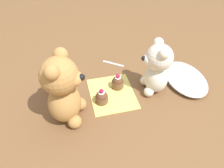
# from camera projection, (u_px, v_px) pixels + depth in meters

# --- Properties ---
(ground_plane) EXTENTS (4.00, 4.00, 0.00)m
(ground_plane) POSITION_uv_depth(u_px,v_px,m) (112.00, 94.00, 0.93)
(ground_plane) COLOR brown
(knitted_placemat) EXTENTS (0.22, 0.18, 0.01)m
(knitted_placemat) POSITION_uv_depth(u_px,v_px,m) (112.00, 93.00, 0.93)
(knitted_placemat) COLOR #E0D166
(knitted_placemat) RESTS_ON ground_plane
(tulle_cloth) EXTENTS (0.25, 0.17, 0.04)m
(tulle_cloth) POSITION_uv_depth(u_px,v_px,m) (185.00, 78.00, 0.98)
(tulle_cloth) COLOR white
(tulle_cloth) RESTS_ON ground_plane
(teddy_bear_cream) EXTENTS (0.12, 0.13, 0.23)m
(teddy_bear_cream) POSITION_uv_depth(u_px,v_px,m) (157.00, 68.00, 0.87)
(teddy_bear_cream) COLOR silver
(teddy_bear_cream) RESTS_ON ground_plane
(teddy_bear_tan) EXTENTS (0.16, 0.16, 0.28)m
(teddy_bear_tan) POSITION_uv_depth(u_px,v_px,m) (63.00, 90.00, 0.75)
(teddy_bear_tan) COLOR #B78447
(teddy_bear_tan) RESTS_ON ground_plane
(cupcake_near_cream_bear) EXTENTS (0.05, 0.05, 0.07)m
(cupcake_near_cream_bear) POSITION_uv_depth(u_px,v_px,m) (118.00, 82.00, 0.94)
(cupcake_near_cream_bear) COLOR brown
(cupcake_near_cream_bear) RESTS_ON knitted_placemat
(cupcake_near_tan_bear) EXTENTS (0.05, 0.05, 0.07)m
(cupcake_near_tan_bear) POSITION_uv_depth(u_px,v_px,m) (102.00, 97.00, 0.87)
(cupcake_near_tan_bear) COLOR brown
(cupcake_near_tan_bear) RESTS_ON knitted_placemat
(juice_glass) EXTENTS (0.06, 0.06, 0.07)m
(juice_glass) POSITION_uv_depth(u_px,v_px,m) (56.00, 85.00, 0.92)
(juice_glass) COLOR #DB3356
(juice_glass) RESTS_ON ground_plane
(teaspoon) EXTENTS (0.08, 0.10, 0.01)m
(teaspoon) POSITION_uv_depth(u_px,v_px,m) (113.00, 63.00, 1.08)
(teaspoon) COLOR silver
(teaspoon) RESTS_ON ground_plane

